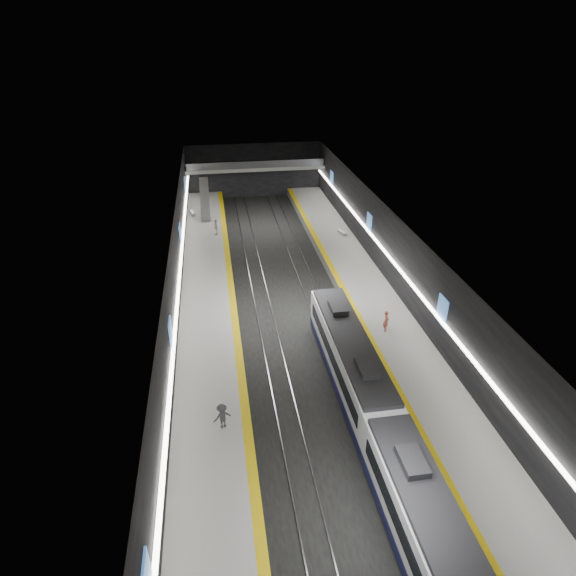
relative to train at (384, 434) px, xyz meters
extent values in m
plane|color=black|center=(-2.50, 17.05, -2.20)|extent=(70.00, 70.00, 0.00)
cube|color=beige|center=(-2.50, 17.05, 5.80)|extent=(20.00, 70.00, 0.04)
cube|color=black|center=(-12.50, 17.05, 1.80)|extent=(0.04, 70.00, 8.00)
cube|color=black|center=(7.50, 17.05, 1.80)|extent=(0.04, 70.00, 8.00)
cube|color=black|center=(-2.50, 52.05, 1.80)|extent=(20.00, 0.04, 8.00)
cube|color=slate|center=(-10.00, 17.05, -1.70)|extent=(5.00, 70.00, 1.00)
cube|color=#AAAAA5|center=(-10.00, 17.05, -1.19)|extent=(5.00, 70.00, 0.02)
cube|color=#E2BC0B|center=(-7.80, 17.05, -1.18)|extent=(0.60, 70.00, 0.02)
cube|color=slate|center=(5.00, 17.05, -1.70)|extent=(5.00, 70.00, 1.00)
cube|color=#AAAAA5|center=(5.00, 17.05, -1.19)|extent=(5.00, 70.00, 0.02)
cube|color=#E2BC0B|center=(2.80, 17.05, -1.18)|extent=(0.60, 70.00, 0.02)
cube|color=gray|center=(-5.72, 17.05, -2.14)|extent=(0.08, 70.00, 0.12)
cube|color=gray|center=(-4.28, 17.05, -2.14)|extent=(0.08, 70.00, 0.12)
cube|color=gray|center=(-0.72, 17.05, -2.14)|extent=(0.08, 70.00, 0.12)
cube|color=gray|center=(0.72, 17.05, -2.14)|extent=(0.08, 70.00, 0.12)
cube|color=#10133B|center=(0.00, -7.50, -1.45)|extent=(2.65, 15.00, 0.80)
cube|color=white|center=(0.00, -7.50, 0.20)|extent=(2.65, 15.00, 2.50)
cube|color=black|center=(0.00, -7.50, 1.60)|extent=(2.44, 14.25, 0.30)
cube|color=black|center=(0.00, -7.50, 0.25)|extent=(2.69, 13.20, 1.00)
cube|color=#10133B|center=(0.00, 7.50, -1.45)|extent=(2.65, 15.00, 0.80)
cube|color=white|center=(0.00, 7.50, 0.20)|extent=(2.65, 15.00, 2.50)
cube|color=black|center=(0.00, 7.50, 1.60)|extent=(2.44, 14.25, 0.30)
cube|color=black|center=(0.00, 7.50, 0.25)|extent=(2.69, 13.20, 1.00)
cube|color=black|center=(0.00, -0.02, 0.15)|extent=(1.85, 0.05, 1.20)
cube|color=#457FD0|center=(-12.42, 9.05, 2.30)|extent=(0.10, 1.50, 2.20)
cube|color=#457FD0|center=(-12.42, 27.05, 2.30)|extent=(0.10, 1.50, 2.20)
cube|color=#457FD0|center=(-12.42, 44.05, 2.30)|extent=(0.10, 1.50, 2.20)
cube|color=#457FD0|center=(7.42, 9.05, 2.30)|extent=(0.10, 1.50, 2.20)
cube|color=#457FD0|center=(7.42, 27.05, 2.30)|extent=(0.10, 1.50, 2.20)
cube|color=#457FD0|center=(7.42, 44.05, 2.30)|extent=(0.10, 1.50, 2.20)
cube|color=white|center=(-12.30, 17.05, 1.60)|extent=(0.25, 68.60, 0.12)
cube|color=white|center=(7.30, 17.05, 1.60)|extent=(0.25, 68.60, 0.12)
cube|color=gray|center=(-2.50, 50.05, 2.80)|extent=(20.00, 3.00, 0.50)
cube|color=#47474C|center=(-2.50, 48.60, 3.55)|extent=(19.60, 0.08, 1.00)
cube|color=#99999E|center=(-10.00, 43.05, 0.70)|extent=(1.20, 7.50, 3.92)
cube|color=#99999E|center=(-11.71, 42.52, -0.98)|extent=(0.84, 1.81, 0.43)
cube|color=#99999E|center=(6.18, 32.82, -1.00)|extent=(0.81, 1.69, 0.40)
imported|color=#C35449|center=(4.38, 12.09, -0.27)|extent=(0.65, 0.79, 1.86)
imported|color=silver|center=(-8.80, 35.15, -0.23)|extent=(0.57, 1.17, 1.93)
imported|color=#39383F|center=(-9.30, 3.28, -0.30)|extent=(1.31, 1.04, 1.78)
camera|label=1|loc=(-8.77, -19.38, 21.05)|focal=30.00mm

